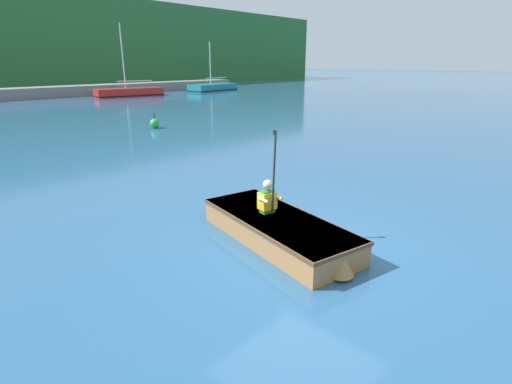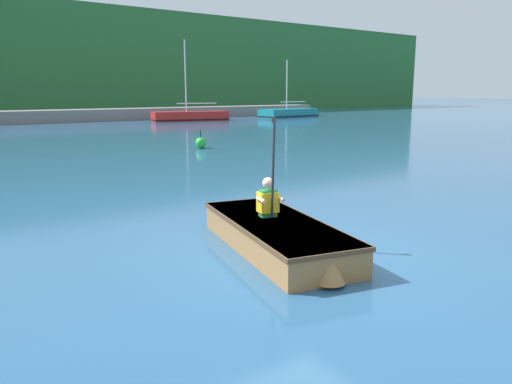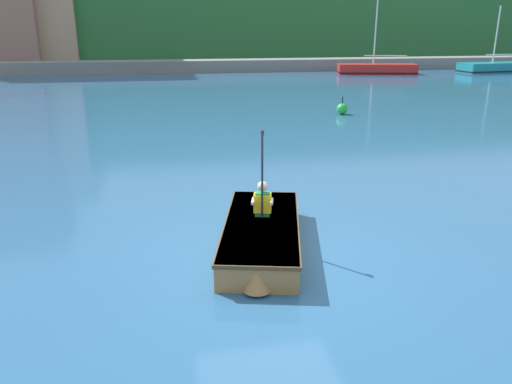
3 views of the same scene
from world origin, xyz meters
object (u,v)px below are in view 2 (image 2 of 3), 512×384
object	(u,v)px
person_paddler	(268,198)
channel_buoy	(201,143)
rowboat_foreground	(278,234)
moored_boat_dock_west_end	(289,113)
moored_boat_dock_center_near	(190,116)

from	to	relation	value
person_paddler	channel_buoy	bearing A→B (deg)	64.28
rowboat_foreground	moored_boat_dock_west_end	bearing A→B (deg)	49.70
moored_boat_dock_west_end	person_paddler	xyz separation A→B (m)	(-24.07, -28.15, 0.35)
moored_boat_dock_center_near	person_paddler	bearing A→B (deg)	-116.89
rowboat_foreground	channel_buoy	bearing A→B (deg)	64.59
moored_boat_dock_center_near	moored_boat_dock_west_end	bearing A→B (deg)	-1.72
moored_boat_dock_west_end	moored_boat_dock_center_near	size ratio (longest dim) A/B	0.97
moored_boat_dock_west_end	moored_boat_dock_center_near	xyz separation A→B (m)	(-9.65, 0.29, 0.01)
moored_boat_dock_west_end	moored_boat_dock_center_near	world-z (taller)	moored_boat_dock_center_near
moored_boat_dock_center_near	rowboat_foreground	distance (m)	32.22
moored_boat_dock_west_end	person_paddler	world-z (taller)	moored_boat_dock_west_end
person_paddler	channel_buoy	xyz separation A→B (m)	(5.66, 11.74, -0.48)
channel_buoy	moored_boat_dock_center_near	bearing A→B (deg)	62.30
rowboat_foreground	person_paddler	size ratio (longest dim) A/B	2.26
channel_buoy	rowboat_foreground	bearing A→B (deg)	-115.41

